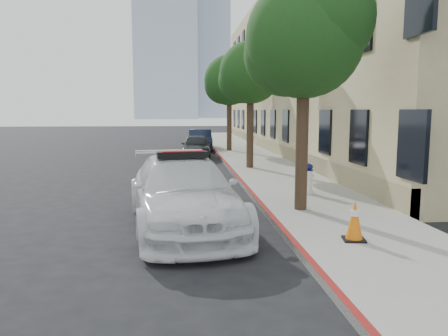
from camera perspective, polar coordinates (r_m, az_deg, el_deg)
The scene contains 14 objects.
ground at distance 12.61m, azimuth -5.42°, elevation -4.28°, with size 120.00×120.00×0.00m, color black.
sidewalk at distance 22.77m, azimuth 3.55°, elevation 1.24°, with size 3.20×50.00×0.15m, color gray.
curb_strip at distance 22.58m, azimuth -0.32°, elevation 1.20°, with size 0.12×50.00×0.15m, color maroon.
building at distance 28.96m, azimuth 13.25°, elevation 12.16°, with size 8.00×36.00×10.00m, color tan.
tower_left at distance 135.21m, azimuth -7.65°, elevation 19.20°, with size 18.00×14.00×60.00m, color #9EA8B7.
tower_right at distance 148.89m, azimuth -2.21°, elevation 15.06°, with size 14.00×14.00×44.00m, color #9EA8B7.
tree_near at distance 10.87m, azimuth 10.63°, elevation 16.40°, with size 2.92×2.82×5.62m.
tree_mid at distance 18.63m, azimuth 3.58°, elevation 12.42°, with size 2.77×2.64×5.43m.
tree_far at distance 26.55m, azimuth 0.77°, elevation 11.47°, with size 3.10×3.00×5.81m.
police_car at distance 9.65m, azimuth -5.38°, elevation -3.21°, with size 2.89×5.62×1.71m.
parked_car_mid at distance 23.60m, azimuth -3.68°, elevation 2.86°, with size 1.53×3.81×1.30m, color #1F2327.
parked_car_far at distance 28.12m, azimuth -3.15°, elevation 3.66°, with size 1.42×4.08×1.34m, color #151B35.
fire_hydrant at distance 12.99m, azimuth 10.89°, elevation -1.40°, with size 0.38×0.34×0.89m.
traffic_cone at distance 8.58m, azimuth 16.69°, elevation -6.57°, with size 0.47×0.47×0.77m.
Camera 1 is at (-0.03, -12.34, 2.58)m, focal length 35.00 mm.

